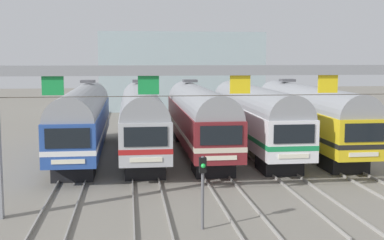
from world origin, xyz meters
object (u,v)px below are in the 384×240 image
object	(u,v)px
catenary_gantry	(240,93)
commuter_train_stainless	(141,117)
commuter_train_yellow	(308,115)
commuter_train_white	(254,115)
yard_signal_mast	(203,179)
commuter_train_maroon	(198,116)
commuter_train_blue	(83,118)

from	to	relation	value
catenary_gantry	commuter_train_stainless	bearing A→B (deg)	106.50
commuter_train_yellow	catenary_gantry	size ratio (longest dim) A/B	0.85
commuter_train_white	yard_signal_mast	distance (m)	17.06
commuter_train_maroon	catenary_gantry	bearing A→B (deg)	-90.00
catenary_gantry	yard_signal_mast	xyz separation A→B (m)	(-2.00, -2.46, -3.17)
commuter_train_maroon	commuter_train_white	bearing A→B (deg)	0.00
commuter_train_stainless	commuter_train_white	xyz separation A→B (m)	(8.00, 0.00, 0.00)
commuter_train_maroon	commuter_train_blue	bearing A→B (deg)	180.00
commuter_train_maroon	commuter_train_yellow	xyz separation A→B (m)	(8.00, 0.00, 0.00)
commuter_train_blue	commuter_train_maroon	xyz separation A→B (m)	(8.00, 0.00, 0.00)
commuter_train_white	catenary_gantry	distance (m)	14.31
commuter_train_maroon	yard_signal_mast	bearing A→B (deg)	-97.14
catenary_gantry	yard_signal_mast	bearing A→B (deg)	-129.10
commuter_train_stainless	commuter_train_maroon	distance (m)	4.00
commuter_train_yellow	yard_signal_mast	world-z (taller)	commuter_train_yellow
commuter_train_blue	yard_signal_mast	world-z (taller)	commuter_train_blue
commuter_train_blue	catenary_gantry	distance (m)	15.90
commuter_train_blue	catenary_gantry	world-z (taller)	catenary_gantry
commuter_train_blue	commuter_train_white	size ratio (longest dim) A/B	1.00
commuter_train_maroon	catenary_gantry	world-z (taller)	catenary_gantry
commuter_train_white	commuter_train_yellow	world-z (taller)	same
yard_signal_mast	commuter_train_yellow	bearing A→B (deg)	57.94
commuter_train_stainless	yard_signal_mast	xyz separation A→B (m)	(2.00, -15.96, -0.62)
catenary_gantry	commuter_train_yellow	bearing A→B (deg)	59.36
commuter_train_blue	commuter_train_yellow	distance (m)	15.99
commuter_train_stainless	commuter_train_yellow	size ratio (longest dim) A/B	1.00
commuter_train_yellow	catenary_gantry	bearing A→B (deg)	-120.64
commuter_train_blue	commuter_train_maroon	world-z (taller)	same
commuter_train_white	commuter_train_blue	bearing A→B (deg)	180.00
commuter_train_stainless	commuter_train_yellow	bearing A→B (deg)	0.00
commuter_train_blue	commuter_train_white	distance (m)	12.00
commuter_train_yellow	commuter_train_white	bearing A→B (deg)	180.00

